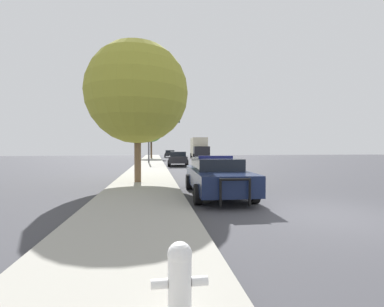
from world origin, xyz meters
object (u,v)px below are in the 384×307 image
(tree_sidewalk_far, at_px, (151,130))
(car_background_midblock, at_px, (178,158))
(traffic_light, at_px, (161,128))
(car_background_distant, at_px, (170,154))
(tree_sidewalk_near, at_px, (137,93))
(police_car, at_px, (216,175))
(box_truck, at_px, (199,148))
(fire_hydrant, at_px, (180,278))

(tree_sidewalk_far, bearing_deg, car_background_midblock, -79.92)
(traffic_light, distance_m, car_background_distant, 18.83)
(car_background_distant, height_order, tree_sidewalk_near, tree_sidewalk_near)
(tree_sidewalk_far, relative_size, tree_sidewalk_near, 0.95)
(police_car, xyz_separation_m, car_background_midblock, (0.01, 16.00, 0.00))
(box_truck, bearing_deg, car_background_midblock, 75.76)
(police_car, xyz_separation_m, car_background_distant, (0.50, 37.84, -0.02))
(fire_hydrant, xyz_separation_m, car_background_distant, (2.55, 44.77, 0.19))
(tree_sidewalk_far, bearing_deg, car_background_distant, 61.30)
(fire_hydrant, bearing_deg, tree_sidewalk_near, 95.81)
(car_background_midblock, xyz_separation_m, tree_sidewalk_near, (-3.11, -12.73, 3.67))
(traffic_light, distance_m, tree_sidewalk_far, 12.47)
(police_car, distance_m, traffic_light, 19.75)
(police_car, bearing_deg, tree_sidewalk_far, -82.72)
(car_background_distant, bearing_deg, tree_sidewalk_far, -116.65)
(traffic_light, relative_size, car_background_distant, 1.37)
(tree_sidewalk_near, bearing_deg, box_truck, 74.38)
(fire_hydrant, distance_m, car_background_distant, 44.85)
(police_car, distance_m, box_truck, 32.33)
(traffic_light, xyz_separation_m, tree_sidewalk_near, (-1.51, -16.15, 0.41))
(fire_hydrant, relative_size, car_background_midblock, 0.18)
(box_truck, bearing_deg, tree_sidewalk_far, 3.80)
(fire_hydrant, relative_size, traffic_light, 0.14)
(car_background_midblock, bearing_deg, tree_sidewalk_far, 104.99)
(car_background_midblock, relative_size, box_truck, 0.59)
(traffic_light, bearing_deg, box_truck, 62.53)
(police_car, relative_size, fire_hydrant, 6.73)
(police_car, xyz_separation_m, box_truck, (4.92, 31.94, 1.06))
(fire_hydrant, relative_size, box_truck, 0.10)
(box_truck, bearing_deg, police_car, 84.12)
(traffic_light, relative_size, tree_sidewalk_far, 0.87)
(fire_hydrant, xyz_separation_m, box_truck, (6.98, 38.87, 1.27))
(box_truck, height_order, tree_sidewalk_near, tree_sidewalk_near)
(car_background_midblock, bearing_deg, box_truck, 77.79)
(tree_sidewalk_far, bearing_deg, tree_sidewalk_near, -90.59)
(car_background_distant, bearing_deg, car_background_midblock, -89.23)
(traffic_light, bearing_deg, police_car, -85.32)
(police_car, height_order, box_truck, box_truck)
(car_background_distant, height_order, tree_sidewalk_far, tree_sidewalk_far)
(tree_sidewalk_near, bearing_deg, car_background_distant, 84.07)
(traffic_light, bearing_deg, tree_sidewalk_far, 95.59)
(tree_sidewalk_near, bearing_deg, car_background_midblock, 76.29)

